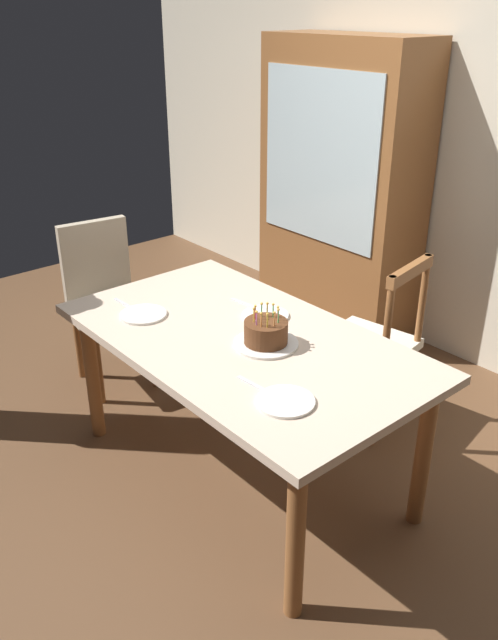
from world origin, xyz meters
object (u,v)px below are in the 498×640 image
(plate_far_side, at_px, (265,315))
(chair_spindle_back, at_px, (371,346))
(birthday_cake, at_px, (266,334))
(chair_upholstered, at_px, (105,295))
(dining_table, at_px, (242,354))
(china_cabinet, at_px, (341,191))
(plate_near_guest, at_px, (285,401))
(plate_near_celebrant, at_px, (143,314))

(plate_far_side, relative_size, chair_spindle_back, 0.23)
(birthday_cake, bearing_deg, chair_upholstered, -178.34)
(dining_table, xyz_separation_m, chair_spindle_back, (0.09, 0.80, -0.20))
(plate_far_side, distance_m, china_cabinet, 1.56)
(dining_table, distance_m, plate_near_guest, 0.56)
(china_cabinet, bearing_deg, plate_near_guest, -52.58)
(plate_near_celebrant, bearing_deg, plate_near_guest, 0.00)
(chair_upholstered, height_order, china_cabinet, china_cabinet)
(plate_near_guest, xyz_separation_m, chair_spindle_back, (-0.41, 1.01, -0.29))
(plate_far_side, xyz_separation_m, plate_near_guest, (0.59, -0.43, 0.00))
(plate_near_guest, relative_size, chair_spindle_back, 0.23)
(plate_near_celebrant, bearing_deg, birthday_cake, 22.67)
(birthday_cake, relative_size, plate_near_celebrant, 1.27)
(chair_spindle_back, bearing_deg, china_cabinet, 141.23)
(plate_near_guest, bearing_deg, china_cabinet, 127.42)
(chair_upholstered, relative_size, china_cabinet, 0.50)
(plate_near_guest, distance_m, chair_spindle_back, 1.13)
(chair_spindle_back, xyz_separation_m, chair_upholstered, (-1.32, -0.81, 0.07))
(dining_table, bearing_deg, plate_far_side, 111.50)
(birthday_cake, height_order, china_cabinet, china_cabinet)
(plate_far_side, bearing_deg, plate_near_guest, -35.95)
(plate_near_celebrant, xyz_separation_m, chair_spindle_back, (0.56, 1.01, -0.29))
(chair_upholstered, bearing_deg, chair_spindle_back, 31.39)
(plate_far_side, bearing_deg, chair_spindle_back, 73.14)
(chair_spindle_back, height_order, chair_upholstered, same)
(plate_near_celebrant, bearing_deg, china_cabinet, 102.35)
(birthday_cake, relative_size, china_cabinet, 0.15)
(birthday_cake, bearing_deg, plate_far_side, 138.80)
(birthday_cake, height_order, plate_near_celebrant, birthday_cake)
(plate_far_side, distance_m, chair_upholstered, 1.19)
(dining_table, xyz_separation_m, plate_near_guest, (0.50, -0.21, 0.09))
(plate_near_celebrant, distance_m, plate_near_guest, 0.97)
(plate_near_guest, bearing_deg, birthday_cake, 147.25)
(plate_near_celebrant, height_order, chair_spindle_back, chair_spindle_back)
(plate_near_celebrant, height_order, china_cabinet, china_cabinet)
(plate_near_celebrant, relative_size, china_cabinet, 0.12)
(birthday_cake, xyz_separation_m, chair_upholstered, (-1.35, -0.04, -0.27))
(dining_table, distance_m, china_cabinet, 1.80)
(plate_near_celebrant, bearing_deg, chair_upholstered, 164.98)
(plate_far_side, distance_m, plate_near_guest, 0.73)
(plate_far_side, height_order, chair_upholstered, chair_upholstered)
(birthday_cake, height_order, chair_spindle_back, chair_spindle_back)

